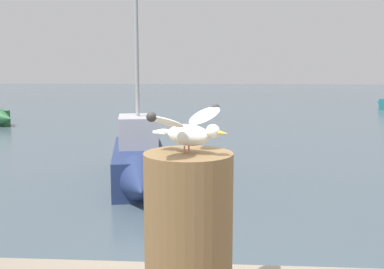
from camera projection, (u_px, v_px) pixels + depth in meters
name	position (u px, v px, depth m)	size (l,w,h in m)	color
mooring_post	(188.00, 233.00, 2.18)	(0.42, 0.42, 0.78)	brown
seagull	(189.00, 129.00, 2.10)	(0.38, 0.52, 0.21)	#C66E60
boat_navy	(139.00, 162.00, 8.85)	(1.66, 3.89, 4.14)	navy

